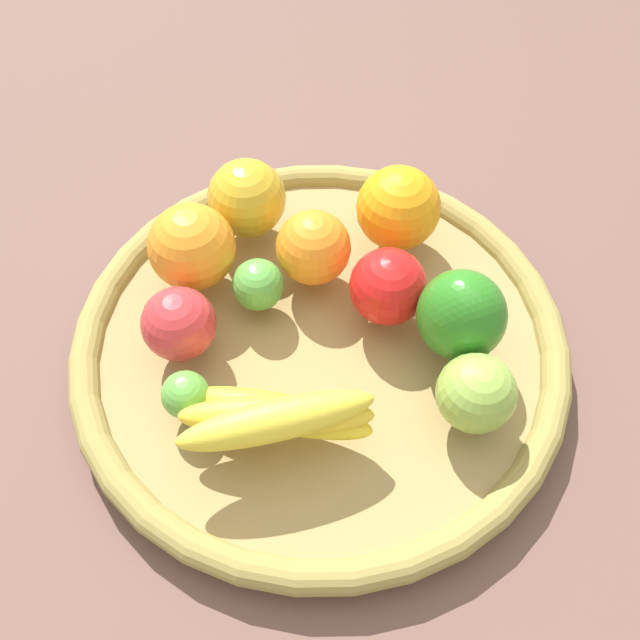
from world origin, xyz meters
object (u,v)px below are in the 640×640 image
Objects in this scene: lime_0 at (185,395)px; apple_1 at (247,198)px; orange_1 at (398,208)px; bell_pepper at (461,316)px; apple_2 at (388,286)px; lime_1 at (258,285)px; orange_2 at (192,247)px; apple_3 at (476,393)px; apple_0 at (179,324)px; orange_0 at (313,248)px; banana_bunch at (277,416)px.

lime_0 is 0.22m from apple_1.
orange_1 is (0.27, 0.03, 0.02)m from lime_0.
bell_pepper reaches higher than apple_2.
apple_1 is 0.17m from apple_2.
lime_1 is 0.10m from apple_1.
bell_pepper is 0.26m from orange_2.
apple_0 is at bearing 124.29° from apple_3.
bell_pepper is at bearing -74.07° from orange_0.
bell_pepper reaches higher than apple_0.
orange_2 is (-0.13, 0.22, -0.00)m from bell_pepper.
banana_bunch is (0.04, -0.07, 0.01)m from lime_0.
banana_bunch is 0.17m from apple_3.
apple_2 is at bearing -45.44° from lime_1.
apple_0 is at bearing -149.50° from apple_1.
apple_3 is (0.09, -0.28, -0.01)m from orange_2.
lime_1 is 0.16m from orange_1.
orange_0 is 0.15m from apple_0.
orange_2 is at bearing 141.74° from orange_0.
bell_pepper is 1.27× the size of apple_2.
bell_pepper reaches higher than orange_0.
lime_1 is 0.59× the size of orange_2.
apple_1 is at bearing 92.44° from apple_3.
apple_0 is (0.03, 0.06, 0.01)m from lime_0.
orange_1 is (0.23, 0.10, 0.01)m from banana_bunch.
apple_3 reaches higher than lime_0.
apple_0 is (-0.15, 0.22, -0.00)m from apple_3.
lime_1 is 0.69× the size of apple_2.
bell_pepper is 1.35× the size of apple_3.
orange_2 reaches higher than lime_0.
lime_1 is at bearing -3.03° from apple_0.
lime_0 is 0.19m from orange_0.
orange_1 is at bearing 64.21° from apple_3.
apple_1 reaches higher than lime_1.
bell_pepper is (0.22, -0.10, 0.03)m from lime_0.
lime_0 is at bearing 138.36° from apple_3.
apple_3 is 0.26m from apple_0.
orange_1 is at bearing -6.90° from apple_0.
orange_0 is (0.14, 0.12, 0.00)m from banana_bunch.
orange_0 is 0.87× the size of orange_2.
apple_1 is 1.16× the size of apple_3.
orange_0 and apple_2 have the same top height.
banana_bunch is 2.20× the size of orange_0.
apple_1 is at bearing 30.50° from apple_0.
orange_1 reaches higher than apple_0.
orange_1 is at bearing 5.69° from lime_0.
orange_1 reaches higher than lime_0.
lime_0 is at bearing -174.31° from orange_1.
apple_1 is 1.17× the size of apple_0.
apple_1 is at bearing 171.76° from bell_pepper.
orange_1 is 0.20m from orange_2.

